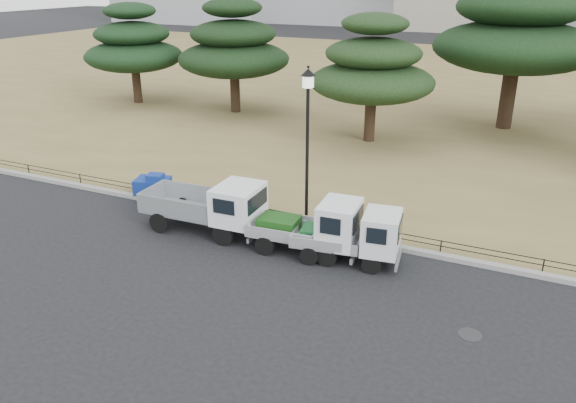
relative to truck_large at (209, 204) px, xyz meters
The scene contains 14 objects.
ground 3.10m from the truck_large, 25.49° to the right, with size 220.00×220.00×0.00m, color black.
lawn 29.48m from the truck_large, 84.87° to the left, with size 120.00×56.00×0.15m, color olive.
curb 3.11m from the truck_large, 27.02° to the left, with size 120.00×0.25×0.16m, color gray.
truck_large is the anchor object (origin of this frame).
truck_kei_front 3.85m from the truck_large, ahead, with size 3.60×1.73×1.86m.
truck_kei_rear 5.24m from the truck_large, ahead, with size 3.43×1.81×1.72m.
street_lamp 4.36m from the truck_large, 29.31° to the left, with size 0.49×0.49×5.43m.
pipe_fence 3.09m from the truck_large, 29.55° to the left, with size 38.00×0.04×0.40m.
tarp_pile 4.28m from the truck_large, 154.42° to the left, with size 1.53×1.29×0.88m.
manhole 9.51m from the truck_large, 15.05° to the right, with size 0.60×0.60×0.01m, color #2D2D30.
pine_west_far 21.92m from the truck_large, 135.13° to the left, with size 6.43×6.43×6.50m.
pine_west_near 17.90m from the truck_large, 116.89° to the left, with size 6.88×6.88×6.88m.
pine_center_left 13.27m from the truck_large, 82.25° to the left, with size 6.36×6.36×6.46m.
pine_center_right 20.81m from the truck_large, 66.94° to the left, with size 8.84×8.84×9.38m.
Camera 1 is at (7.28, -13.74, 8.39)m, focal length 35.00 mm.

